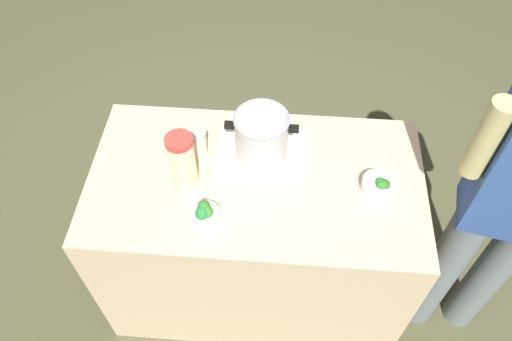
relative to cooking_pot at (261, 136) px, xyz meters
name	(u,v)px	position (x,y,z in m)	size (l,w,h in m)	color
ground_plane	(256,278)	(-0.01, -0.12, -0.98)	(8.00, 8.00, 0.00)	brown
counter_slab	(256,236)	(-0.01, -0.12, -0.55)	(1.30, 0.71, 0.87)	#D1B88C
dish_cloth	(261,154)	(0.00, 0.00, -0.11)	(0.35, 0.31, 0.01)	beige
cooking_pot	(261,136)	(0.00, 0.00, 0.00)	(0.28, 0.21, 0.20)	#B7B7BC
lemonade_pitcher	(183,162)	(-0.27, -0.16, 0.02)	(0.10, 0.10, 0.26)	#F7E6A8
mason_jar	(198,144)	(-0.25, -0.02, -0.05)	(0.07, 0.07, 0.13)	beige
broccoli_bowl_front	(205,214)	(-0.18, -0.32, -0.08)	(0.11, 0.11, 0.08)	silver
broccoli_bowl_center	(379,186)	(0.45, -0.14, -0.08)	(0.12, 0.12, 0.07)	silver
person_cook	(508,213)	(0.90, -0.23, -0.08)	(0.50, 0.26, 1.63)	slate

